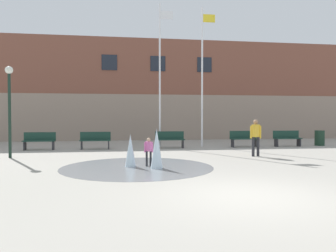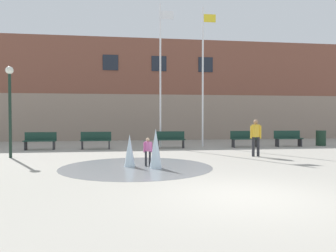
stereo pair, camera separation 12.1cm
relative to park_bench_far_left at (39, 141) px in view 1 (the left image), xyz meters
name	(u,v)px [view 1 (the left image)]	position (x,y,z in m)	size (l,w,h in m)	color
ground_plane	(252,196)	(6.92, -11.09, -0.48)	(100.00, 100.00, 0.00)	#9E998E
library_building	(154,92)	(6.92, 9.20, 3.25)	(36.00, 6.05, 7.45)	gray
splash_fountain	(143,156)	(4.88, -6.71, -0.08)	(5.15, 5.15, 1.33)	gray
park_bench_far_left	(39,141)	(0.00, 0.00, 0.00)	(1.60, 0.44, 0.91)	#28282D
park_bench_left_of_flagpoles	(95,140)	(2.84, -0.02, 0.00)	(1.60, 0.44, 0.91)	#28282D
park_bench_center	(170,139)	(6.85, 0.01, 0.00)	(1.60, 0.44, 0.91)	#28282D
park_bench_near_trashcan	(244,139)	(11.10, 0.00, 0.00)	(1.60, 0.44, 0.91)	#28282D
park_bench_far_right	(287,138)	(13.71, -0.02, 0.00)	(1.60, 0.44, 0.91)	#28282D
adult_watching	(256,135)	(9.92, -4.33, 0.45)	(0.50, 0.36, 1.59)	#28282D
child_in_fountain	(149,150)	(5.10, -6.49, 0.10)	(0.31, 0.23, 0.99)	#28282D
flagpole_left	(160,71)	(6.40, 0.65, 3.80)	(0.80, 0.10, 8.06)	silver
flagpole_right	(203,73)	(8.85, 0.65, 3.76)	(0.80, 0.10, 7.98)	silver
lamp_post_left_lane	(9,98)	(-0.41, -3.30, 2.01)	(0.32, 0.32, 3.80)	#192D23
trash_can	(320,138)	(15.90, 0.19, -0.03)	(0.56, 0.56, 0.90)	#193323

